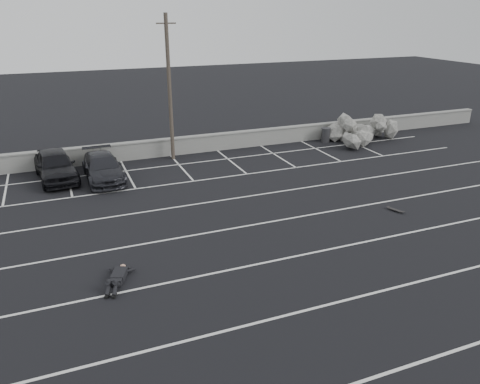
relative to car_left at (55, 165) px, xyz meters
name	(u,v)px	position (x,y,z in m)	size (l,w,h in m)	color
ground	(241,268)	(5.56, -11.98, -0.77)	(120.00, 120.00, 0.00)	black
seawall	(153,148)	(5.56, 2.02, -0.22)	(50.00, 0.45, 1.06)	gray
stall_lines	(200,219)	(5.48, -7.57, -0.77)	(36.00, 20.05, 0.01)	silver
car_left	(55,165)	(0.00, 0.00, 0.00)	(1.83, 4.54, 1.55)	black
car_right	(103,168)	(2.28, -0.95, -0.12)	(1.82, 4.48, 1.30)	black
utility_pole	(170,89)	(6.55, 1.22, 3.36)	(1.09, 0.22, 8.17)	#4C4238
trash_bin	(326,135)	(17.00, 1.14, -0.29)	(0.68, 0.68, 0.95)	#2A2A2D
riprap_pile	(360,135)	(19.18, 0.38, -0.30)	(5.51, 3.75, 1.33)	gray
person	(119,272)	(1.58, -11.09, -0.54)	(1.73, 2.49, 0.46)	black
skateboard	(395,210)	(13.72, -10.03, -0.71)	(0.40, 0.69, 0.08)	black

